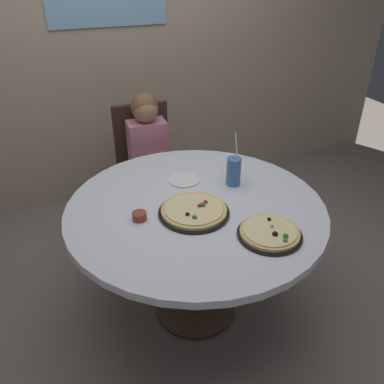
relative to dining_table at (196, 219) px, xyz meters
The scene contains 10 objects.
ground_plane 0.66m from the dining_table, ahead, with size 8.00×8.00×0.00m, color slate.
wall_with_window 1.80m from the dining_table, 90.01° to the left, with size 5.20×0.14×2.90m.
dining_table is the anchor object (origin of this frame).
chair_wooden 1.00m from the dining_table, 89.75° to the left, with size 0.42×0.42×0.95m.
diner_child 0.83m from the dining_table, 90.26° to the left, with size 0.27×0.42×1.08m.
pizza_veggie 0.44m from the dining_table, 59.70° to the right, with size 0.30×0.30×0.05m.
pizza_cheese 0.13m from the dining_table, 118.05° to the right, with size 0.36×0.36×0.05m.
soda_cup 0.35m from the dining_table, 23.86° to the left, with size 0.08×0.08×0.31m.
sauce_bowl 0.32m from the dining_table, behind, with size 0.07×0.07×0.04m, color brown.
plate_small 0.28m from the dining_table, 82.31° to the left, with size 0.18×0.18×0.01m, color white.
Camera 1 is at (-0.66, -1.59, 1.86)m, focal length 37.07 mm.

